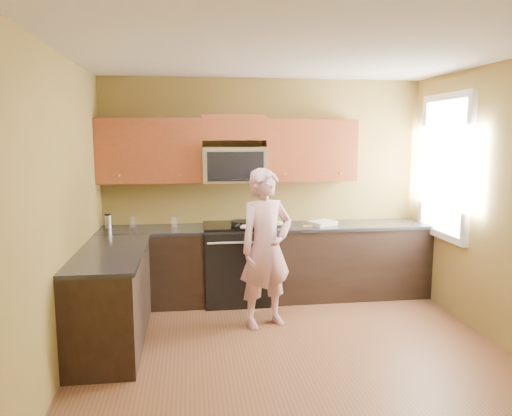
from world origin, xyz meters
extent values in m
plane|color=brown|center=(0.00, 0.00, 0.00)|extent=(4.00, 4.00, 0.00)
plane|color=white|center=(0.00, 0.00, 2.70)|extent=(4.00, 4.00, 0.00)
plane|color=brown|center=(0.00, 2.00, 1.35)|extent=(4.00, 0.00, 4.00)
plane|color=brown|center=(0.00, -2.00, 1.35)|extent=(4.00, 0.00, 4.00)
plane|color=brown|center=(-2.00, 0.00, 1.35)|extent=(0.00, 4.00, 4.00)
cube|color=black|center=(0.00, 1.70, 0.44)|extent=(4.00, 0.60, 0.88)
cube|color=black|center=(-1.70, 0.60, 0.44)|extent=(0.60, 1.60, 0.88)
cube|color=black|center=(0.00, 1.69, 0.90)|extent=(4.00, 0.62, 0.04)
cube|color=black|center=(-1.69, 0.60, 0.90)|extent=(0.62, 1.60, 0.04)
cube|color=brown|center=(-0.40, 1.83, 2.10)|extent=(0.76, 0.33, 0.30)
imported|color=#CF677C|center=(-0.15, 0.87, 0.84)|extent=(0.72, 0.60, 1.67)
cube|color=#B27F47|center=(0.46, 1.56, 0.93)|extent=(0.14, 0.14, 0.01)
ellipsoid|color=silver|center=(-0.31, 1.48, 0.95)|extent=(0.15, 0.15, 0.06)
ellipsoid|color=silver|center=(0.12, 1.65, 0.95)|extent=(0.14, 0.15, 0.07)
cube|color=silver|center=(0.67, 1.65, 0.95)|extent=(0.38, 0.35, 0.05)
cylinder|color=silver|center=(-1.62, 1.83, 0.98)|extent=(0.09, 0.09, 0.12)
cylinder|color=silver|center=(-1.13, 1.76, 0.98)|extent=(0.09, 0.09, 0.12)
camera|label=1|loc=(-0.93, -4.04, 2.00)|focal=34.15mm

